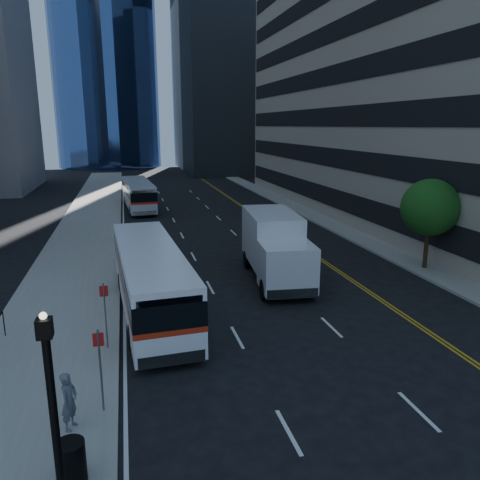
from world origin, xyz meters
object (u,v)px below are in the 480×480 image
(bus_front, at_px, (150,277))
(trash_can, at_px, (71,462))
(pedestrian, at_px, (69,401))
(box_truck, at_px, (275,246))
(lamp_post, at_px, (54,416))
(bus_rear, at_px, (138,194))
(street_tree, at_px, (430,208))

(bus_front, xyz_separation_m, trash_can, (-2.39, -10.17, -0.95))
(pedestrian, bearing_deg, box_truck, -17.88)
(lamp_post, xyz_separation_m, bus_rear, (2.72, 38.65, -1.22))
(trash_can, bearing_deg, bus_rear, 85.85)
(bus_front, xyz_separation_m, pedestrian, (-2.61, -8.11, -0.64))
(bus_rear, bearing_deg, trash_can, -98.07)
(lamp_post, relative_size, box_truck, 0.60)
(street_tree, distance_m, box_truck, 9.08)
(lamp_post, bearing_deg, pedestrian, 93.63)
(trash_can, xyz_separation_m, pedestrian, (-0.23, 2.06, 0.31))
(trash_can, relative_size, pedestrian, 0.62)
(bus_rear, height_order, trash_can, bus_rear)
(street_tree, distance_m, bus_front, 15.93)
(bus_rear, bearing_deg, street_tree, -62.13)
(bus_front, bearing_deg, bus_rear, 85.74)
(street_tree, relative_size, lamp_post, 1.12)
(bus_rear, height_order, box_truck, box_truck)
(bus_rear, relative_size, box_truck, 1.43)
(street_tree, height_order, trash_can, street_tree)
(box_truck, height_order, pedestrian, box_truck)
(bus_front, height_order, trash_can, bus_front)
(bus_front, bearing_deg, lamp_post, -105.39)
(bus_front, bearing_deg, box_truck, 19.94)
(street_tree, bearing_deg, bus_rear, 121.79)
(bus_front, height_order, box_truck, box_truck)
(street_tree, distance_m, bus_rear, 29.07)
(street_tree, bearing_deg, box_truck, 177.44)
(lamp_post, distance_m, bus_front, 11.78)
(street_tree, xyz_separation_m, box_truck, (-8.89, 0.40, -1.78))
(street_tree, relative_size, pedestrian, 3.13)
(box_truck, bearing_deg, bus_rear, 110.25)
(street_tree, relative_size, bus_front, 0.44)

